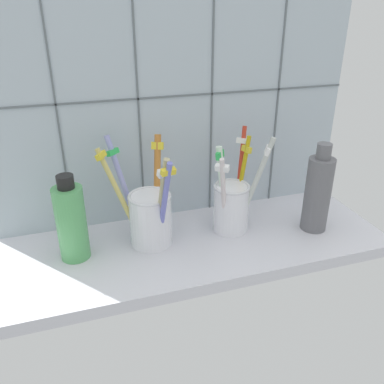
% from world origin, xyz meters
% --- Properties ---
extents(counter_slab, '(0.64, 0.22, 0.02)m').
position_xyz_m(counter_slab, '(0.00, 0.00, 0.01)').
color(counter_slab, silver).
rests_on(counter_slab, ground).
extents(tile_wall_back, '(0.64, 0.02, 0.45)m').
position_xyz_m(tile_wall_back, '(0.00, 0.12, 0.23)').
color(tile_wall_back, '#B2C1CC').
rests_on(tile_wall_back, ground).
extents(toothbrush_cup_left, '(0.11, 0.13, 0.17)m').
position_xyz_m(toothbrush_cup_left, '(-0.07, 0.02, 0.07)').
color(toothbrush_cup_left, white).
rests_on(toothbrush_cup_left, counter_slab).
extents(toothbrush_cup_right, '(0.10, 0.09, 0.17)m').
position_xyz_m(toothbrush_cup_right, '(0.07, 0.02, 0.07)').
color(toothbrush_cup_right, white).
rests_on(toothbrush_cup_right, counter_slab).
extents(ceramic_vase, '(0.04, 0.04, 0.16)m').
position_xyz_m(ceramic_vase, '(0.21, -0.02, 0.09)').
color(ceramic_vase, slate).
rests_on(ceramic_vase, counter_slab).
extents(soap_bottle, '(0.05, 0.05, 0.14)m').
position_xyz_m(soap_bottle, '(-0.19, 0.02, 0.08)').
color(soap_bottle, '#58AE64').
rests_on(soap_bottle, counter_slab).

